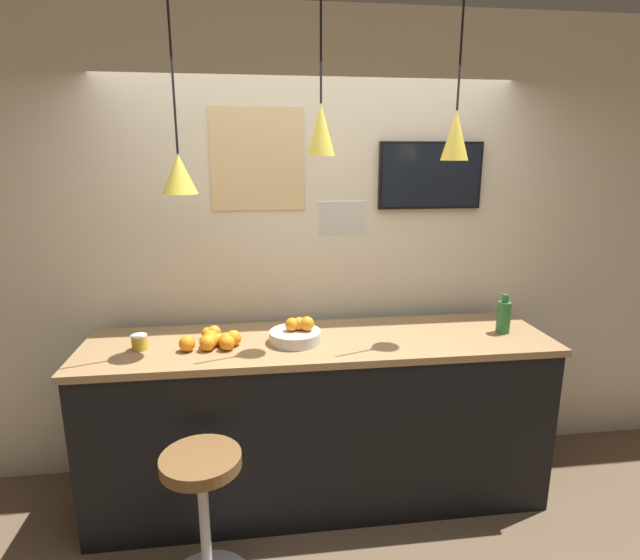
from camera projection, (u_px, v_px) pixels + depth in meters
name	position (u px, v px, depth m)	size (l,w,h in m)	color
back_wall	(311.00, 251.00, 3.20)	(8.00, 0.06, 2.90)	beige
service_counter	(320.00, 419.00, 2.98)	(2.67, 0.70, 1.02)	black
bar_stool	(203.00, 501.00, 2.32)	(0.42, 0.42, 0.72)	#B7B7BC
fruit_bowl	(296.00, 334.00, 2.81)	(0.29, 0.29, 0.15)	beige
orange_pile	(213.00, 340.00, 2.74)	(0.33, 0.27, 0.09)	orange
juice_bottle	(504.00, 316.00, 2.95)	(0.08, 0.08, 0.23)	#286B33
spread_jar	(140.00, 342.00, 2.70)	(0.09, 0.09, 0.08)	gold
pendant_lamp_left	(179.00, 173.00, 2.51)	(0.18, 0.18, 0.95)	black
pendant_lamp_middle	(321.00, 129.00, 2.55)	(0.15, 0.15, 0.76)	black
pendant_lamp_right	(455.00, 135.00, 2.65)	(0.15, 0.15, 0.78)	black
mounted_tv	(431.00, 176.00, 3.13)	(0.66, 0.04, 0.41)	black
hanging_menu_board	(342.00, 219.00, 2.44)	(0.24, 0.01, 0.17)	silver
wall_poster	(257.00, 160.00, 2.99)	(0.56, 0.01, 0.60)	#DBBC84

